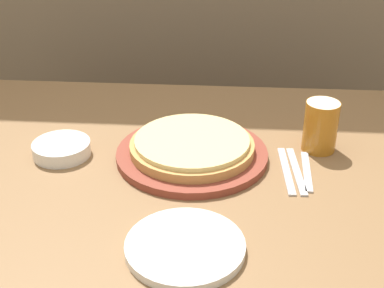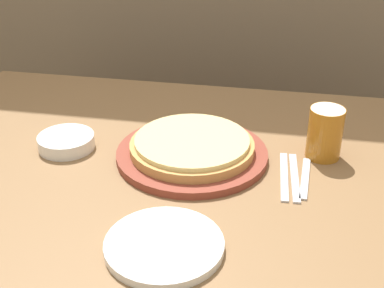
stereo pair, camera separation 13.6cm
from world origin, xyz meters
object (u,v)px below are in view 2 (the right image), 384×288
Objects in this scene: dinner_plate at (164,245)px; side_bowl at (66,142)px; fork at (284,176)px; dinner_knife at (295,177)px; pizza_on_board at (192,149)px; spoon at (305,178)px; beer_glass at (325,131)px.

side_bowl is at bearing 134.63° from dinner_plate.
fork and dinner_knife have the same top height.
dinner_plate reaches higher than fork.
pizza_on_board is 0.29m from spoon.
pizza_on_board is at bearing 92.03° from dinner_plate.
fork is at bearing 180.00° from spoon.
side_bowl reaches higher than spoon.
beer_glass is at bearing 11.99° from pizza_on_board.
beer_glass reaches higher than pizza_on_board.
dinner_knife is 1.18× the size of spoon.
beer_glass is 0.90× the size of side_bowl.
beer_glass reaches higher than spoon.
dinner_plate is 0.40m from dinner_knife.
side_bowl reaches higher than fork.
fork is 0.02m from dinner_knife.
pizza_on_board is at bearing 167.94° from fork.
dinner_plate is 1.61× the size of side_bowl.
pizza_on_board reaches higher than side_bowl.
pizza_on_board is 0.34m from side_bowl.
pizza_on_board reaches higher than dinner_knife.
pizza_on_board is 2.61× the size of side_bowl.
side_bowl reaches higher than dinner_knife.
dinner_plate reaches higher than dinner_knife.
side_bowl is 0.60m from dinner_knife.
dinner_plate is at bearing -126.04° from beer_glass.
spoon is (0.27, 0.32, -0.01)m from dinner_plate.
side_bowl is 0.63m from spoon.
dinner_plate is 1.29× the size of spoon.
side_bowl is at bearing -178.26° from pizza_on_board.
fork is 1.18× the size of spoon.
dinner_plate is (-0.32, -0.44, -0.06)m from beer_glass.
dinner_plate is 1.09× the size of fork.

